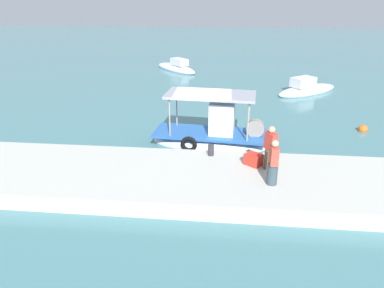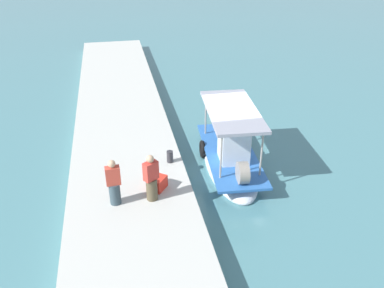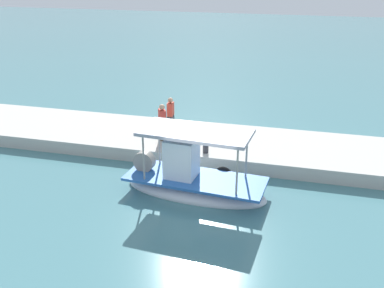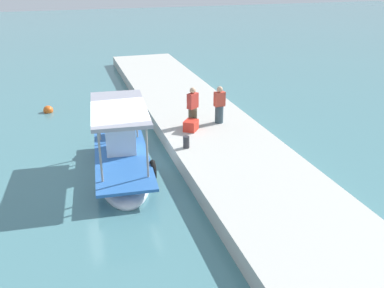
{
  "view_description": "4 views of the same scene",
  "coord_description": "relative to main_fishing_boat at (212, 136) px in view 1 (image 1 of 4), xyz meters",
  "views": [
    {
      "loc": [
        1.09,
        -15.73,
        6.62
      ],
      "look_at": [
        -0.25,
        -2.45,
        0.97
      ],
      "focal_mm": 33.65,
      "sensor_mm": 36.0,
      "label": 1
    },
    {
      "loc": [
        13.39,
        -4.43,
        8.52
      ],
      "look_at": [
        0.04,
        -1.67,
        0.99
      ],
      "focal_mm": 37.29,
      "sensor_mm": 36.0,
      "label": 2
    },
    {
      "loc": [
        -3.2,
        13.94,
        8.05
      ],
      "look_at": [
        1.01,
        -2.22,
        1.09
      ],
      "focal_mm": 41.41,
      "sensor_mm": 36.0,
      "label": 3
    },
    {
      "loc": [
        -13.23,
        1.4,
        6.93
      ],
      "look_at": [
        -0.19,
        -2.63,
        1.03
      ],
      "focal_mm": 39.2,
      "sensor_mm": 36.0,
      "label": 4
    }
  ],
  "objects": [
    {
      "name": "dock_quay",
      "position": [
        -0.46,
        -4.03,
        -0.18
      ],
      "size": [
        36.0,
        4.2,
        0.58
      ],
      "primitive_type": "cube",
      "color": "#B7B6AE",
      "rests_on": "ground_plane"
    },
    {
      "name": "marker_buoy",
      "position": [
        7.65,
        2.63,
        -0.37
      ],
      "size": [
        0.49,
        0.49,
        0.49
      ],
      "color": "orange",
      "rests_on": "ground_plane"
    },
    {
      "name": "main_fishing_boat",
      "position": [
        0.0,
        0.0,
        0.0
      ],
      "size": [
        5.52,
        2.32,
        2.83
      ],
      "color": "silver",
      "rests_on": "ground_plane"
    },
    {
      "name": "ground_plane",
      "position": [
        -0.46,
        0.22,
        -0.47
      ],
      "size": [
        120.0,
        120.0,
        0.0
      ],
      "primitive_type": "plane",
      "color": "#467980"
    },
    {
      "name": "moored_boat_mid",
      "position": [
        -4.1,
        17.1,
        -0.25
      ],
      "size": [
        4.81,
        4.96,
        1.37
      ],
      "color": "silver",
      "rests_on": "ground_plane"
    },
    {
      "name": "cargo_crate",
      "position": [
        1.71,
        -3.1,
        0.33
      ],
      "size": [
        0.77,
        0.75,
        0.43
      ],
      "primitive_type": "cube",
      "rotation": [
        0.0,
        0.0,
        2.49
      ],
      "color": "red",
      "rests_on": "dock_quay"
    },
    {
      "name": "moored_boat_near",
      "position": [
        6.24,
        10.26,
        -0.26
      ],
      "size": [
        5.31,
        4.65,
        1.39
      ],
      "color": "silver",
      "rests_on": "ground_plane"
    },
    {
      "name": "fisherman_by_crate",
      "position": [
        2.24,
        -4.53,
        0.84
      ],
      "size": [
        0.38,
        0.47,
        1.61
      ],
      "color": "#34474F",
      "rests_on": "dock_quay"
    },
    {
      "name": "mooring_bollard",
      "position": [
        0.07,
        -2.41,
        0.34
      ],
      "size": [
        0.24,
        0.24,
        0.46
      ],
      "primitive_type": "cylinder",
      "color": "#2D2D33",
      "rests_on": "dock_quay"
    },
    {
      "name": "fisherman_near_bollard",
      "position": [
        2.26,
        -3.34,
        0.86
      ],
      "size": [
        0.51,
        0.53,
        1.66
      ],
      "color": "brown",
      "rests_on": "dock_quay"
    }
  ]
}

